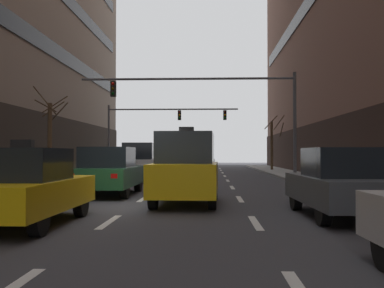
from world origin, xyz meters
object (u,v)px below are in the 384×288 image
traffic_signal_1 (157,121)px  car_driving_1 (140,162)px  traffic_signal_0 (221,101)px  taxi_driving_2 (25,187)px  car_driving_6 (109,171)px  taxi_driving_0 (186,169)px  taxi_driving_5 (170,161)px  street_tree_1 (273,143)px  car_parked_1 (342,183)px  street_tree_0 (50,135)px  car_driving_3 (203,161)px  car_driving_4 (123,161)px

traffic_signal_1 → car_driving_1: bearing=-86.9°
traffic_signal_0 → taxi_driving_2: bearing=-106.3°
car_driving_6 → car_driving_1: bearing=91.0°
taxi_driving_0 → car_driving_6: size_ratio=0.95×
taxi_driving_5 → street_tree_1: size_ratio=0.95×
taxi_driving_5 → car_parked_1: taxi_driving_5 is taller
taxi_driving_2 → car_driving_6: 6.80m
taxi_driving_0 → car_driving_1: 11.16m
traffic_signal_0 → street_tree_0: bearing=167.0°
taxi_driving_0 → taxi_driving_5: (-2.91, 27.61, -0.24)m
car_driving_3 → car_driving_4: size_ratio=1.00×
taxi_driving_2 → street_tree_0: (-5.68, 17.34, 1.78)m
traffic_signal_1 → car_parked_1: bearing=-75.2°
taxi_driving_2 → car_parked_1: size_ratio=0.98×
street_tree_1 → taxi_driving_0: bearing=-103.4°
car_driving_1 → traffic_signal_1: traffic_signal_1 is taller
taxi_driving_0 → car_parked_1: 4.57m
car_driving_3 → street_tree_1: street_tree_1 is taller
taxi_driving_0 → car_driving_3: bearing=89.8°
taxi_driving_2 → street_tree_1: bearing=72.6°
street_tree_1 → traffic_signal_0: bearing=-108.5°
traffic_signal_0 → traffic_signal_1: traffic_signal_0 is taller
street_tree_0 → taxi_driving_5: bearing=67.7°
car_driving_4 → car_driving_6: size_ratio=1.00×
taxi_driving_2 → street_tree_1: 30.17m
car_driving_4 → traffic_signal_0: bearing=-57.2°
car_parked_1 → traffic_signal_0: traffic_signal_0 is taller
car_driving_4 → car_parked_1: size_ratio=1.06×
taxi_driving_5 → traffic_signal_0: traffic_signal_0 is taller
traffic_signal_1 → traffic_signal_0: bearing=-71.1°
traffic_signal_1 → street_tree_1: (9.76, -1.38, -1.92)m
car_driving_4 → traffic_signal_0: 14.22m
taxi_driving_2 → car_driving_3: taxi_driving_2 is taller
car_parked_1 → street_tree_0: 20.31m
street_tree_1 → car_driving_3: bearing=154.3°
car_driving_3 → car_driving_6: same height
car_driving_1 → car_driving_4: (-3.12, 11.83, -0.17)m
car_driving_4 → car_driving_1: bearing=-75.2°
street_tree_0 → car_driving_4: bearing=74.3°
taxi_driving_5 → street_tree_1: (8.79, -2.92, 1.56)m
taxi_driving_0 → traffic_signal_0: size_ratio=0.38×
car_parked_1 → street_tree_1: 27.45m
taxi_driving_2 → car_driving_4: (-3.07, 26.63, 0.06)m
taxi_driving_0 → street_tree_0: (-8.78, 13.27, 1.52)m
street_tree_1 → taxi_driving_5: bearing=161.6°
taxi_driving_2 → traffic_signal_0: bearing=73.7°
taxi_driving_0 → car_driving_3: 27.47m
car_driving_4 → taxi_driving_2: bearing=-83.4°
traffic_signal_0 → traffic_signal_1: 15.97m
car_driving_1 → traffic_signal_1: size_ratio=0.38×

